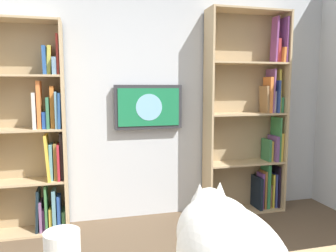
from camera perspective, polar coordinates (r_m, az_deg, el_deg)
The scene contains 5 objects.
wall_back at distance 3.53m, azimuth -4.81°, elevation 5.63°, with size 4.52×0.06×2.70m, color silver.
bookshelf_left at distance 3.82m, azimuth 14.71°, elevation 0.87°, with size 0.92×0.28×2.25m.
bookshelf_right at distance 3.38m, azimuth -22.36°, elevation -1.53°, with size 0.76×0.28×2.04m.
wall_mounted_tv at distance 3.46m, azimuth -3.45°, elevation 3.34°, with size 0.72×0.07×0.47m.
cat at distance 1.09m, azimuth 10.06°, elevation -20.88°, with size 0.31×0.63×0.36m.
Camera 1 is at (0.59, 1.25, 1.43)m, focal length 34.77 mm.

